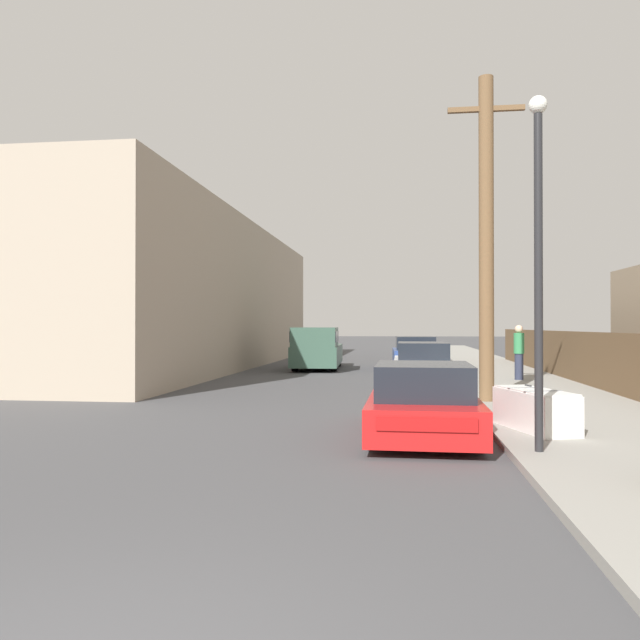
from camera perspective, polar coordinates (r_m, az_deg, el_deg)
sidewalk_curb at (r=26.55m, az=15.30°, el=-4.50°), size 4.20×63.00×0.12m
discarded_fridge at (r=11.42m, az=19.05°, el=-7.76°), size 1.19×1.95×0.72m
parked_sports_car_red at (r=10.94m, az=9.41°, el=-7.53°), size 1.86×4.20×1.27m
car_parked_mid at (r=20.56m, az=9.36°, el=-4.06°), size 1.82×4.43×1.37m
car_parked_far at (r=27.87m, az=8.68°, el=-3.07°), size 2.03×4.35×1.43m
pickup_truck at (r=27.14m, az=-0.28°, el=-2.63°), size 2.22×5.64×1.83m
utility_pole at (r=15.51m, az=14.96°, el=7.52°), size 1.80×0.35×7.74m
street_lamp at (r=9.47m, az=19.34°, el=6.38°), size 0.26×0.26×5.08m
wooden_fence at (r=20.19m, az=23.50°, el=-3.28°), size 0.08×29.85×1.60m
building_left_block at (r=30.05m, az=-12.20°, el=2.13°), size 7.00×27.00×6.59m
pedestrian at (r=21.67m, az=17.73°, el=-2.75°), size 0.34×0.34×1.81m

